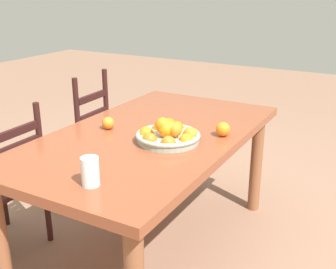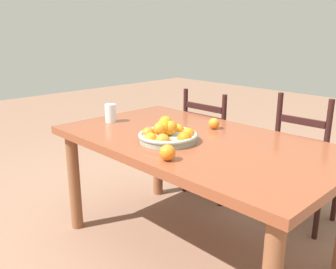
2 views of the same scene
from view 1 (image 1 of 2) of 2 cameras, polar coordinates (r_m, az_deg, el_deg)
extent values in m
plane|color=#8F6853|center=(2.68, -2.24, -14.89)|extent=(12.00, 12.00, 0.00)
cube|color=brown|center=(2.35, -2.47, -0.33)|extent=(1.69, 0.96, 0.05)
cylinder|color=brown|center=(2.98, 11.83, -3.92)|extent=(0.08, 0.08, 0.69)
cylinder|color=brown|center=(2.25, -21.81, -13.42)|extent=(0.08, 0.08, 0.69)
cylinder|color=brown|center=(3.27, -1.25, -1.30)|extent=(0.08, 0.08, 0.69)
cylinder|color=black|center=(2.99, -21.38, -7.80)|extent=(0.04, 0.04, 0.42)
cylinder|color=black|center=(2.73, -15.99, -9.85)|extent=(0.04, 0.04, 0.42)
cylinder|color=black|center=(2.54, -16.95, -0.78)|extent=(0.04, 0.04, 0.45)
cube|color=black|center=(2.45, -19.94, -3.56)|extent=(0.35, 0.03, 0.04)
cube|color=black|center=(2.42, -20.17, -1.74)|extent=(0.35, 0.03, 0.04)
cube|color=black|center=(2.39, -20.40, 0.12)|extent=(0.35, 0.03, 0.04)
cube|color=black|center=(3.16, -12.32, -0.78)|extent=(0.40, 0.40, 0.03)
cylinder|color=black|center=(3.46, -12.47, -3.00)|extent=(0.04, 0.04, 0.43)
cylinder|color=black|center=(3.23, -16.14, -4.97)|extent=(0.04, 0.04, 0.43)
cylinder|color=black|center=(3.27, -7.97, -4.06)|extent=(0.04, 0.04, 0.43)
cylinder|color=black|center=(3.03, -11.52, -6.27)|extent=(0.04, 0.04, 0.43)
cylinder|color=black|center=(3.11, -8.39, 4.21)|extent=(0.04, 0.04, 0.50)
cylinder|color=black|center=(2.85, -12.18, 2.58)|extent=(0.04, 0.04, 0.50)
cube|color=black|center=(2.99, -10.16, 2.63)|extent=(0.29, 0.04, 0.04)
cube|color=black|center=(2.96, -10.31, 4.98)|extent=(0.29, 0.04, 0.04)
cylinder|color=#96A696|center=(2.20, 0.00, -0.53)|extent=(0.33, 0.33, 0.04)
torus|color=#96A696|center=(2.19, 0.00, -0.07)|extent=(0.34, 0.34, 0.02)
sphere|color=orange|center=(2.30, 1.12, 0.84)|extent=(0.08, 0.08, 0.08)
sphere|color=orange|center=(2.30, -1.10, 0.82)|extent=(0.08, 0.08, 0.08)
sphere|color=orange|center=(2.22, -2.96, 0.14)|extent=(0.08, 0.08, 0.08)
sphere|color=orange|center=(2.13, -2.52, -0.76)|extent=(0.08, 0.08, 0.08)
sphere|color=orange|center=(2.08, 0.05, -1.21)|extent=(0.08, 0.08, 0.08)
sphere|color=orange|center=(2.13, 2.49, -0.80)|extent=(0.07, 0.07, 0.07)
sphere|color=orange|center=(2.20, 3.06, -0.03)|extent=(0.08, 0.08, 0.08)
sphere|color=orange|center=(2.15, -0.73, 1.30)|extent=(0.08, 0.08, 0.08)
sphere|color=orange|center=(2.15, -0.32, 0.74)|extent=(0.08, 0.08, 0.08)
sphere|color=orange|center=(2.18, 0.00, 0.90)|extent=(0.08, 0.08, 0.08)
sphere|color=orange|center=(2.16, 0.23, 0.79)|extent=(0.08, 0.08, 0.08)
sphere|color=orange|center=(2.15, 0.96, 0.66)|extent=(0.07, 0.07, 0.07)
sphere|color=orange|center=(2.17, 0.26, 1.01)|extent=(0.08, 0.08, 0.08)
sphere|color=orange|center=(2.20, 0.11, 1.28)|extent=(0.07, 0.07, 0.07)
sphere|color=orange|center=(2.29, 7.45, 0.72)|extent=(0.08, 0.08, 0.08)
sphere|color=orange|center=(2.41, -8.10, 1.54)|extent=(0.07, 0.07, 0.07)
cylinder|color=silver|center=(1.75, -10.48, -4.95)|extent=(0.08, 0.08, 0.12)
camera|label=2|loc=(3.23, 36.64, 13.06)|focal=38.52mm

